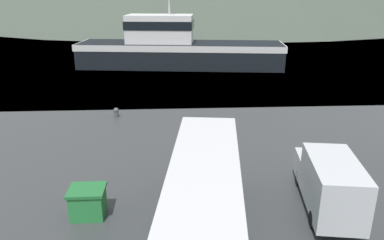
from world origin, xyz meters
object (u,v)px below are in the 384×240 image
object	(u,v)px
tour_bus	(204,200)
fishing_boat	(176,48)
delivery_van	(329,182)
storage_bin	(88,202)

from	to	relation	value
tour_bus	fishing_boat	distance (m)	34.41
delivery_van	storage_bin	xyz separation A→B (m)	(-10.32, 0.04, -0.67)
tour_bus	storage_bin	xyz separation A→B (m)	(-4.74, 2.11, -1.22)
tour_bus	storage_bin	size ratio (longest dim) A/B	6.84
delivery_van	storage_bin	distance (m)	10.34
tour_bus	fishing_boat	xyz separation A→B (m)	(-0.44, 34.40, 0.45)
tour_bus	delivery_van	world-z (taller)	tour_bus
delivery_van	fishing_boat	xyz separation A→B (m)	(-6.02, 32.34, 1.00)
tour_bus	delivery_van	distance (m)	5.98
tour_bus	fishing_boat	world-z (taller)	fishing_boat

